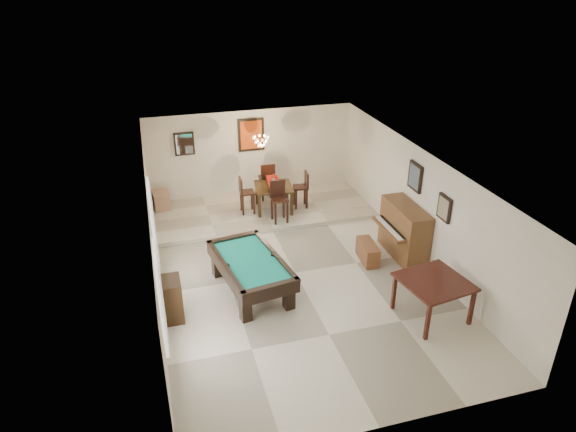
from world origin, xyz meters
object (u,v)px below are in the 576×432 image
dining_table (274,196)px  chandelier (261,138)px  dining_chair_north (267,181)px  flower_vase (273,178)px  square_table (432,299)px  apothecary_chest (172,299)px  corner_bench (162,200)px  piano_bench (368,252)px  pool_table (251,276)px  upright_piano (398,232)px  dining_chair_west (247,195)px  dining_chair_south (280,202)px  dining_chair_east (300,190)px

dining_table → chandelier: size_ratio=1.67×
dining_chair_north → flower_vase: bearing=90.0°
square_table → apothecary_chest: bearing=164.7°
corner_bench → square_table: bearing=-52.5°
square_table → corner_bench: square_table is taller
piano_bench → chandelier: 4.13m
pool_table → apothecary_chest: size_ratio=2.57×
pool_table → upright_piano: (3.65, 0.49, 0.27)m
piano_bench → dining_chair_north: dining_chair_north is taller
upright_piano → chandelier: bearing=129.1°
square_table → apothecary_chest: apothecary_chest is taller
piano_bench → flower_vase: bearing=115.9°
square_table → upright_piano: (0.42, 2.32, 0.23)m
dining_chair_north → dining_table: bearing=90.0°
flower_vase → corner_bench: (-3.00, 0.93, -0.70)m
pool_table → dining_chair_west: 3.63m
dining_chair_south → dining_chair_east: size_ratio=1.08×
pool_table → dining_chair_south: size_ratio=2.03×
square_table → dining_table: dining_table is taller
upright_piano → dining_chair_south: bearing=134.7°
piano_bench → apothecary_chest: size_ratio=0.96×
chandelier → dining_chair_north: bearing=67.1°
corner_bench → dining_table: bearing=-17.3°
dining_chair_north → square_table: bearing=106.0°
upright_piano → dining_chair_north: (-2.26, 3.82, 0.03)m
dining_table → dining_chair_south: size_ratio=0.91×
chandelier → apothecary_chest: bearing=-124.1°
dining_chair_south → chandelier: (-0.27, 0.83, 1.53)m
pool_table → corner_bench: size_ratio=4.17×
square_table → dining_chair_east: dining_chair_east is taller
dining_table → flower_vase: (0.00, 0.00, 0.53)m
square_table → apothecary_chest: (-4.91, 1.34, 0.02)m
upright_piano → dining_table: upright_piano is taller
square_table → flower_vase: size_ratio=5.39×
corner_bench → chandelier: size_ratio=0.90×
dining_chair_north → dining_chair_east: size_ratio=1.08×
dining_chair_south → pool_table: bearing=-118.9°
upright_piano → dining_table: bearing=126.4°
apothecary_chest → corner_bench: size_ratio=1.62×
dining_chair_east → upright_piano: bearing=32.3°
square_table → chandelier: chandelier is taller
apothecary_chest → chandelier: size_ratio=1.45×
square_table → piano_bench: square_table is taller
pool_table → dining_chair_south: 3.12m
dining_chair_south → corner_bench: size_ratio=2.05×
pool_table → square_table: 3.71m
dining_chair_south → flower_vase: bearing=85.0°
dining_table → dining_chair_south: dining_chair_south is taller
piano_bench → dining_chair_north: (-1.50, 3.85, 0.44)m
flower_vase → dining_chair_south: dining_chair_south is taller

